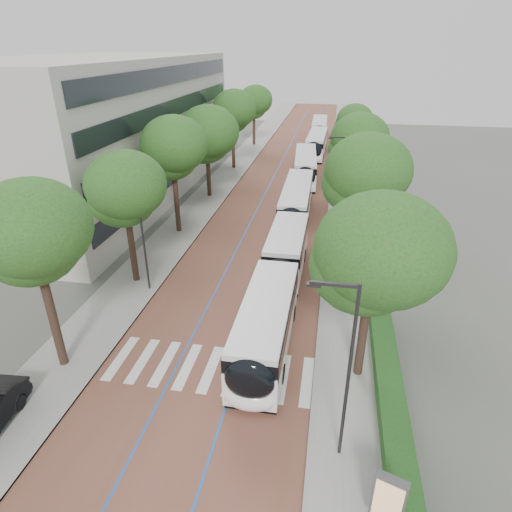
{
  "coord_description": "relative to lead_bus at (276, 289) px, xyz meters",
  "views": [
    {
      "loc": [
        5.59,
        -15.54,
        15.22
      ],
      "look_at": [
        1.03,
        9.67,
        2.4
      ],
      "focal_mm": 30.0,
      "sensor_mm": 36.0,
      "label": 1
    }
  ],
  "objects": [
    {
      "name": "bus_queued_2",
      "position": [
        0.2,
        42.39,
        -0.0
      ],
      "size": [
        2.75,
        12.44,
        3.2
      ],
      "rotation": [
        0.0,
        0.0,
        -0.02
      ],
      "color": "white",
      "rests_on": "ground"
    },
    {
      "name": "sidewalk_right",
      "position": [
        4.71,
        33.12,
        -1.57
      ],
      "size": [
        4.0,
        140.0,
        0.12
      ],
      "primitive_type": "cube",
      "color": "#9C9B94",
      "rests_on": "ground"
    },
    {
      "name": "bus_queued_1",
      "position": [
        -0.43,
        29.12,
        -0.0
      ],
      "size": [
        3.35,
        12.54,
        3.2
      ],
      "rotation": [
        0.0,
        0.0,
        0.07
      ],
      "color": "white",
      "rests_on": "ground"
    },
    {
      "name": "trees_left",
      "position": [
        -10.29,
        19.43,
        5.17
      ],
      "size": [
        6.33,
        60.28,
        9.56
      ],
      "color": "black",
      "rests_on": "ground"
    },
    {
      "name": "hedge",
      "position": [
        6.31,
        -6.88,
        -1.11
      ],
      "size": [
        1.2,
        14.0,
        0.8
      ],
      "primitive_type": "cube",
      "color": "#1B3E15",
      "rests_on": "sidewalk_right"
    },
    {
      "name": "lane_line_right",
      "position": [
        -1.19,
        33.12,
        -1.6
      ],
      "size": [
        0.12,
        126.0,
        0.01
      ],
      "primitive_type": "cube",
      "color": "#2251AB",
      "rests_on": "road"
    },
    {
      "name": "lamp_post_left",
      "position": [
        -8.89,
        1.12,
        2.49
      ],
      "size": [
        0.14,
        0.14,
        8.0
      ],
      "primitive_type": "cylinder",
      "color": "#28282A",
      "rests_on": "sidewalk_left"
    },
    {
      "name": "ground",
      "position": [
        -2.79,
        -6.88,
        -1.63
      ],
      "size": [
        160.0,
        160.0,
        0.0
      ],
      "primitive_type": "plane",
      "color": "#51544C",
      "rests_on": "ground"
    },
    {
      "name": "bus_queued_3",
      "position": [
        0.04,
        55.26,
        -0.0
      ],
      "size": [
        2.81,
        12.45,
        3.2
      ],
      "rotation": [
        0.0,
        0.0,
        0.02
      ],
      "color": "white",
      "rests_on": "ground"
    },
    {
      "name": "office_building",
      "position": [
        -22.26,
        21.12,
        5.37
      ],
      "size": [
        18.11,
        40.0,
        14.0
      ],
      "color": "#A2A096",
      "rests_on": "ground"
    },
    {
      "name": "ad_panel",
      "position": [
        5.57,
        -12.54,
        -0.29
      ],
      "size": [
        1.15,
        0.64,
        2.32
      ],
      "rotation": [
        0.0,
        0.0,
        -0.33
      ],
      "color": "#59595B",
      "rests_on": "sidewalk_right"
    },
    {
      "name": "lead_bus",
      "position": [
        0.0,
        0.0,
        0.0
      ],
      "size": [
        2.59,
        18.41,
        3.2
      ],
      "rotation": [
        0.0,
        0.0,
        -0.0
      ],
      "color": "black",
      "rests_on": "ground"
    },
    {
      "name": "trees_right",
      "position": [
        4.91,
        11.73,
        4.82
      ],
      "size": [
        5.97,
        47.38,
        9.41
      ],
      "color": "black",
      "rests_on": "ground"
    },
    {
      "name": "kerb_left",
      "position": [
        -8.39,
        33.12,
        -1.57
      ],
      "size": [
        0.2,
        140.0,
        0.14
      ],
      "primitive_type": "cube",
      "color": "gray",
      "rests_on": "ground"
    },
    {
      "name": "kerb_right",
      "position": [
        2.81,
        33.12,
        -1.57
      ],
      "size": [
        0.2,
        140.0,
        0.14
      ],
      "primitive_type": "cube",
      "color": "gray",
      "rests_on": "ground"
    },
    {
      "name": "zebra_crossing",
      "position": [
        -2.59,
        -5.88,
        -1.6
      ],
      "size": [
        10.55,
        3.6,
        0.01
      ],
      "color": "silver",
      "rests_on": "ground"
    },
    {
      "name": "sidewalk_left",
      "position": [
        -10.29,
        33.12,
        -1.57
      ],
      "size": [
        4.0,
        140.0,
        0.12
      ],
      "primitive_type": "cube",
      "color": "#9C9B94",
      "rests_on": "ground"
    },
    {
      "name": "bus_queued_0",
      "position": [
        -0.29,
        16.03,
        -0.0
      ],
      "size": [
        2.73,
        12.44,
        3.2
      ],
      "rotation": [
        0.0,
        0.0,
        0.02
      ],
      "color": "white",
      "rests_on": "ground"
    },
    {
      "name": "streetlight_far",
      "position": [
        3.83,
        15.12,
        3.19
      ],
      "size": [
        1.82,
        0.2,
        8.0
      ],
      "color": "#28282A",
      "rests_on": "sidewalk_right"
    },
    {
      "name": "road",
      "position": [
        -2.79,
        33.12,
        -1.62
      ],
      "size": [
        11.0,
        140.0,
        0.02
      ],
      "primitive_type": "cube",
      "color": "brown",
      "rests_on": "ground"
    },
    {
      "name": "streetlight_near",
      "position": [
        3.83,
        -9.88,
        3.19
      ],
      "size": [
        1.82,
        0.2,
        8.0
      ],
      "color": "#28282A",
      "rests_on": "sidewalk_right"
    },
    {
      "name": "lane_line_left",
      "position": [
        -4.39,
        33.12,
        -1.6
      ],
      "size": [
        0.12,
        126.0,
        0.01
      ],
      "primitive_type": "cube",
      "color": "#2251AB",
      "rests_on": "road"
    }
  ]
}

